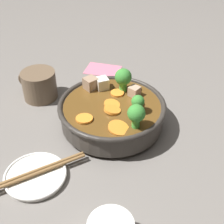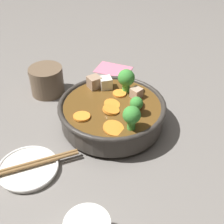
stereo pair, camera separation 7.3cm
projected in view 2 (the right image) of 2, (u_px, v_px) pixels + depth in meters
ground_plane at (112, 125)px, 0.78m from camera, size 3.00×3.00×0.00m
stirfry_bowl at (113, 111)px, 0.76m from camera, size 0.26×0.26×0.12m
side_saucer at (28, 168)px, 0.66m from camera, size 0.13×0.13×0.01m
dark_mug at (46, 80)px, 0.88m from camera, size 0.12×0.09×0.08m
napkin at (113, 69)px, 1.00m from camera, size 0.12×0.09×0.00m
chopsticks_pair at (27, 165)px, 0.65m from camera, size 0.15×0.18×0.01m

